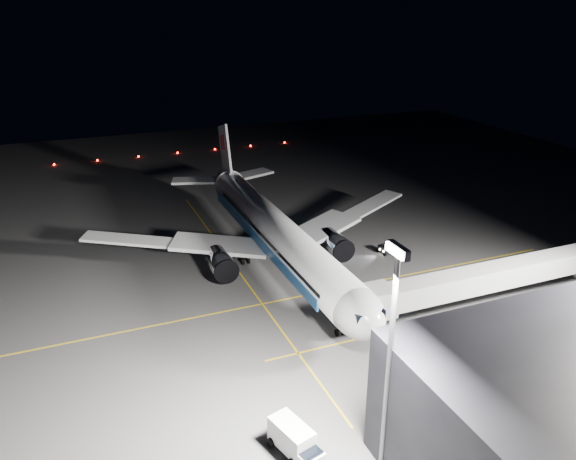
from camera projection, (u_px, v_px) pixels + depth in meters
The scene contains 13 objects.
ground at pixel (277, 266), 84.24m from camera, with size 200.00×200.00×0.00m, color #4C4C4F.
guide_line_main at pixel (304, 296), 75.67m from camera, with size 0.25×80.00×0.01m, color gold.
guide_line_cross at pixel (239, 272), 82.14m from camera, with size 70.00×0.25×0.01m, color gold.
guide_line_side at pixel (418, 325), 68.87m from camera, with size 0.25×40.00×0.01m, color gold.
airliner at pixel (275, 231), 83.21m from camera, with size 61.48×54.22×16.64m.
jet_bridge at pixel (475, 280), 69.95m from camera, with size 3.60×34.40×6.30m.
floodlight_mast_south at pixel (391, 344), 43.17m from camera, with size 2.40×0.67×20.70m.
taxiway_lights at pixel (178, 153), 145.87m from camera, with size 0.44×60.44×0.44m.
service_truck at pixel (295, 441), 48.61m from camera, with size 5.97×3.66×2.86m.
baggage_tug at pixel (385, 249), 88.11m from camera, with size 2.41×2.05×1.57m.
safety_cone_a at pixel (298, 256), 86.79m from camera, with size 0.43×0.43×0.64m, color #FF470A.
safety_cone_b at pixel (329, 274), 80.98m from camera, with size 0.37×0.37×0.55m, color #FF470A.
safety_cone_c at pixel (328, 252), 87.86m from camera, with size 0.45×0.45×0.68m, color #FF470A.
Camera 1 is at (70.93, -27.15, 36.87)m, focal length 35.00 mm.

